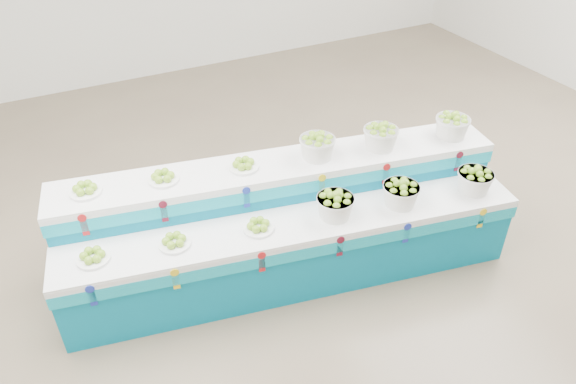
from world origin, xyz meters
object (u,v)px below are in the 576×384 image
object	(u,v)px
display_stand	(288,224)
basket_lower_left	(335,205)
plate_upper_mid	(163,176)
basket_upper_right	(452,125)

from	to	relation	value
display_stand	basket_lower_left	world-z (taller)	display_stand
plate_upper_mid	display_stand	bearing A→B (deg)	-24.12
plate_upper_mid	basket_upper_right	distance (m)	2.75
basket_lower_left	plate_upper_mid	size ratio (longest dim) A/B	1.22
basket_upper_right	basket_lower_left	bearing A→B (deg)	-170.06
plate_upper_mid	basket_lower_left	bearing A→B (deg)	-30.46
plate_upper_mid	basket_upper_right	bearing A→B (deg)	-10.40
display_stand	plate_upper_mid	distance (m)	1.20
display_stand	plate_upper_mid	bearing A→B (deg)	166.28
display_stand	basket_lower_left	bearing A→B (deg)	-35.91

